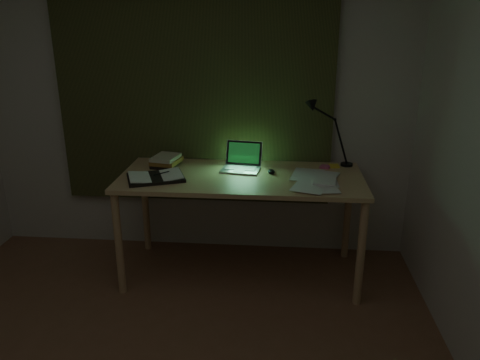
% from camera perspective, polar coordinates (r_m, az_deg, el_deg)
% --- Properties ---
extents(wall_back, '(3.50, 0.00, 2.50)m').
position_cam_1_polar(wall_back, '(3.83, -5.47, 9.19)').
color(wall_back, beige).
rests_on(wall_back, ground).
extents(curtain, '(2.20, 0.06, 2.00)m').
position_cam_1_polar(curtain, '(3.76, -5.68, 12.07)').
color(curtain, '#2F341A').
rests_on(curtain, wall_back).
extents(desk, '(1.78, 0.78, 0.81)m').
position_cam_1_polar(desk, '(3.59, 0.17, -5.61)').
color(desk, tan).
rests_on(desk, floor).
extents(laptop, '(0.32, 0.35, 0.20)m').
position_cam_1_polar(laptop, '(3.52, 0.05, 2.73)').
color(laptop, silver).
rests_on(laptop, desk).
extents(open_textbook, '(0.47, 0.40, 0.03)m').
position_cam_1_polar(open_textbook, '(3.41, -10.24, 0.37)').
color(open_textbook, white).
rests_on(open_textbook, desk).
extents(book_stack, '(0.23, 0.26, 0.09)m').
position_cam_1_polar(book_stack, '(3.68, -9.07, 2.36)').
color(book_stack, white).
rests_on(book_stack, desk).
extents(loose_papers, '(0.37, 0.39, 0.02)m').
position_cam_1_polar(loose_papers, '(3.36, 9.38, 0.03)').
color(loose_papers, white).
rests_on(loose_papers, desk).
extents(mouse, '(0.07, 0.09, 0.03)m').
position_cam_1_polar(mouse, '(3.48, 3.85, 1.03)').
color(mouse, black).
rests_on(mouse, desk).
extents(sticky_yellow, '(0.08, 0.08, 0.02)m').
position_cam_1_polar(sticky_yellow, '(3.70, 11.39, 1.69)').
color(sticky_yellow, yellow).
rests_on(sticky_yellow, desk).
extents(sticky_pink, '(0.09, 0.09, 0.02)m').
position_cam_1_polar(sticky_pink, '(3.67, 10.33, 1.59)').
color(sticky_pink, '#D35288').
rests_on(sticky_pink, desk).
extents(desk_lamp, '(0.37, 0.30, 0.51)m').
position_cam_1_polar(desk_lamp, '(3.69, 13.15, 5.49)').
color(desk_lamp, black).
rests_on(desk_lamp, desk).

